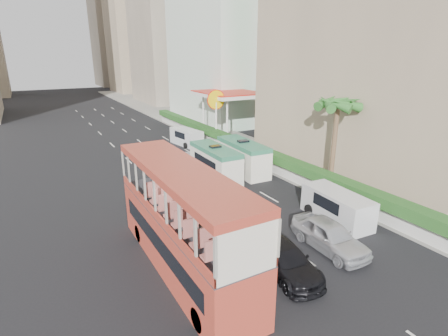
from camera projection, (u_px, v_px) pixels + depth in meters
ground_plane at (282, 237)px, 19.77m from camera, size 200.00×200.00×0.00m
double_decker_bus at (182, 220)px, 16.16m from camera, size 2.50×11.00×5.06m
car_silver_lane_a at (207, 210)px, 23.17m from camera, size 1.73×4.04×1.30m
car_silver_lane_b at (328, 249)px, 18.56m from camera, size 2.01×4.71×1.59m
car_black at (284, 272)px, 16.61m from camera, size 2.47×4.87×1.36m
van_asset at (192, 167)px, 31.76m from camera, size 2.30×4.71×1.29m
minibus_near at (215, 163)px, 28.74m from camera, size 2.07×5.93×2.61m
minibus_far at (243, 157)px, 30.20m from camera, size 2.28×6.11×2.67m
panel_van_near at (337, 207)px, 21.43m from camera, size 2.15×4.73×1.85m
panel_van_far at (187, 137)px, 39.35m from camera, size 2.40×4.63×1.77m
sidewalk at (214, 134)px, 44.60m from camera, size 6.00×120.00×0.18m
kerb_wall at (242, 152)px, 34.02m from camera, size 0.30×44.00×1.00m
hedge at (242, 144)px, 33.76m from camera, size 1.10×44.00×0.70m
palm_tree at (334, 146)px, 25.67m from camera, size 0.36×0.36×6.40m
shell_station at (229, 115)px, 42.59m from camera, size 6.50×8.00×5.50m
tower_far_a at (136, 3)px, 88.56m from camera, size 14.00×14.00×44.00m
tower_far_b at (116, 19)px, 107.35m from camera, size 14.00×14.00×40.00m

